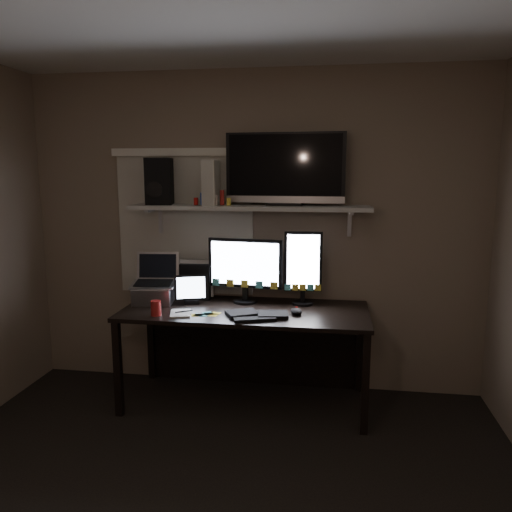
% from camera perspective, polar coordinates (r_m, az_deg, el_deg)
% --- Properties ---
extents(back_wall, '(3.60, 0.00, 3.60)m').
position_cam_1_polar(back_wall, '(3.95, -0.35, 2.66)').
color(back_wall, '#7D6D5A').
rests_on(back_wall, floor).
extents(window_blinds, '(1.10, 0.02, 1.10)m').
position_cam_1_polar(window_blinds, '(4.05, -8.11, 3.45)').
color(window_blinds, beige).
rests_on(window_blinds, back_wall).
extents(desk, '(1.80, 0.75, 0.73)m').
position_cam_1_polar(desk, '(3.86, -0.93, -8.13)').
color(desk, black).
rests_on(desk, floor).
extents(wall_shelf, '(1.80, 0.35, 0.03)m').
position_cam_1_polar(wall_shelf, '(3.76, -0.77, 5.58)').
color(wall_shelf, '#B2B1AD').
rests_on(wall_shelf, back_wall).
extents(monitor_landscape, '(0.58, 0.13, 0.51)m').
position_cam_1_polar(monitor_landscape, '(3.82, -1.25, -1.62)').
color(monitor_landscape, black).
rests_on(monitor_landscape, desk).
extents(monitor_portrait, '(0.29, 0.07, 0.57)m').
position_cam_1_polar(monitor_portrait, '(3.77, 5.40, -1.35)').
color(monitor_portrait, black).
rests_on(monitor_portrait, desk).
extents(keyboard, '(0.47, 0.30, 0.03)m').
position_cam_1_polar(keyboard, '(3.52, 0.16, -6.66)').
color(keyboard, black).
rests_on(keyboard, desk).
extents(mouse, '(0.11, 0.14, 0.04)m').
position_cam_1_polar(mouse, '(3.57, 4.62, -6.31)').
color(mouse, black).
rests_on(mouse, desk).
extents(notepad, '(0.18, 0.22, 0.01)m').
position_cam_1_polar(notepad, '(3.61, -8.64, -6.49)').
color(notepad, silver).
rests_on(notepad, desk).
extents(tablet, '(0.28, 0.19, 0.23)m').
position_cam_1_polar(tablet, '(3.85, -7.36, -3.78)').
color(tablet, black).
rests_on(tablet, desk).
extents(file_sorter, '(0.25, 0.12, 0.31)m').
position_cam_1_polar(file_sorter, '(3.98, -6.88, -2.72)').
color(file_sorter, black).
rests_on(file_sorter, desk).
extents(laptop, '(0.36, 0.31, 0.37)m').
position_cam_1_polar(laptop, '(3.90, -11.65, -2.63)').
color(laptop, '#B0B0B5').
rests_on(laptop, desk).
extents(cup, '(0.09, 0.09, 0.11)m').
position_cam_1_polar(cup, '(3.59, -11.36, -5.86)').
color(cup, maroon).
rests_on(cup, desk).
extents(sticky_notes, '(0.32, 0.26, 0.00)m').
position_cam_1_polar(sticky_notes, '(3.63, -5.89, -6.40)').
color(sticky_notes, yellow).
rests_on(sticky_notes, desk).
extents(tv, '(0.90, 0.20, 0.53)m').
position_cam_1_polar(tv, '(3.76, 3.35, 9.87)').
color(tv, black).
rests_on(tv, wall_shelf).
extents(game_console, '(0.10, 0.28, 0.33)m').
position_cam_1_polar(game_console, '(3.81, -5.08, 8.33)').
color(game_console, silver).
rests_on(game_console, wall_shelf).
extents(speaker, '(0.23, 0.27, 0.35)m').
position_cam_1_polar(speaker, '(3.92, -10.97, 8.37)').
color(speaker, black).
rests_on(speaker, wall_shelf).
extents(bottles, '(0.21, 0.07, 0.13)m').
position_cam_1_polar(bottles, '(3.74, -5.03, 6.75)').
color(bottles, '#A50F0C').
rests_on(bottles, wall_shelf).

